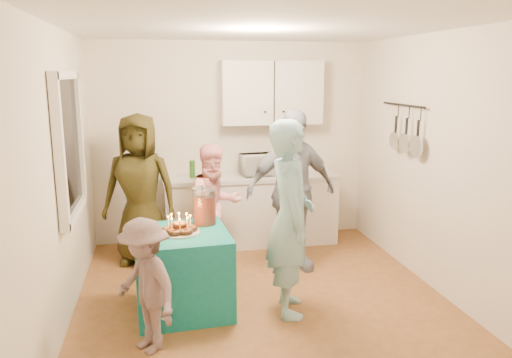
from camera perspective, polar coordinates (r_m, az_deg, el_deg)
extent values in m
plane|color=brown|center=(5.08, 0.79, -13.63)|extent=(4.00, 4.00, 0.00)
plane|color=white|center=(4.60, 0.88, 17.04)|extent=(4.00, 4.00, 0.00)
plane|color=silver|center=(6.61, -2.78, 4.19)|extent=(3.60, 3.60, 0.00)
plane|color=silver|center=(4.64, -21.45, 0.04)|extent=(4.00, 4.00, 0.00)
plane|color=silver|center=(5.33, 20.12, 1.59)|extent=(4.00, 4.00, 0.00)
cube|color=black|center=(4.89, -20.72, 3.63)|extent=(0.04, 1.00, 1.20)
cube|color=white|center=(6.53, -0.57, -3.70)|extent=(2.20, 0.58, 0.86)
cube|color=beige|center=(6.42, -0.58, 0.21)|extent=(2.24, 0.62, 0.05)
cube|color=white|center=(6.50, 1.79, 9.82)|extent=(1.30, 0.30, 0.80)
cube|color=black|center=(5.86, 16.13, 5.69)|extent=(0.12, 1.00, 0.60)
imported|color=white|center=(6.41, 0.48, 1.66)|extent=(0.53, 0.40, 0.27)
cube|color=#117470|center=(4.79, -8.40, -10.40)|extent=(0.90, 0.90, 0.76)
cylinder|color=red|center=(4.85, -5.92, -3.19)|extent=(0.22, 0.22, 0.34)
imported|color=#94CAD7|center=(4.56, 3.94, -4.51)|extent=(0.52, 0.71, 1.81)
imported|color=#514817|center=(5.93, -13.12, -1.15)|extent=(0.98, 0.77, 1.76)
imported|color=pink|center=(5.71, -4.69, -3.12)|extent=(0.85, 0.76, 1.42)
imported|color=#111C39|center=(5.57, 4.05, -1.40)|extent=(1.13, 0.63, 1.82)
imported|color=#645050|center=(4.12, -12.53, -11.82)|extent=(0.73, 0.82, 1.10)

